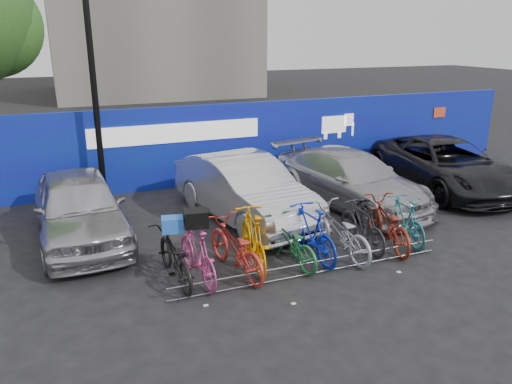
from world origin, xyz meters
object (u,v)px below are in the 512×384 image
car_1 (244,189)px  car_3 (445,165)px  bike_5 (311,232)px  bike_4 (290,242)px  car_0 (79,207)px  lamppost (93,79)px  car_2 (350,179)px  bike_8 (388,224)px  bike_rack (313,268)px  bike_0 (174,256)px  bike_3 (253,239)px  bike_1 (197,253)px  bike_6 (339,231)px  bike_9 (404,220)px  bike_7 (362,226)px  bike_2 (235,248)px

car_1 → car_3: car_1 is taller
bike_5 → bike_4: bearing=3.5°
car_0 → car_1: car_1 is taller
lamppost → car_2: lamppost is taller
car_2 → bike_8: 2.78m
bike_rack → bike_0: 2.61m
bike_3 → bike_0: bearing=8.4°
car_2 → bike_1: bearing=-164.0°
bike_3 → car_1: bearing=-98.7°
bike_4 → bike_8: size_ratio=0.89×
bike_0 → bike_1: 0.43m
bike_5 → car_0: bearing=-36.6°
bike_6 → bike_9: bike_6 is taller
car_2 → bike_7: size_ratio=2.88×
car_2 → bike_8: bearing=-117.9°
bike_rack → bike_4: size_ratio=3.16×
lamppost → bike_1: lamppost is taller
bike_4 → bike_6: 1.10m
bike_4 → bike_7: (1.75, 0.11, 0.05)m
car_0 → bike_5: bearing=-35.5°
bike_1 → bike_8: bearing=174.3°
bike_rack → car_0: size_ratio=1.25×
bike_1 → bike_6: size_ratio=0.89×
bike_1 → bike_4: size_ratio=1.01×
lamppost → bike_2: size_ratio=3.08×
car_1 → bike_2: bearing=-124.5°
bike_5 → bike_9: bike_5 is taller
lamppost → car_2: size_ratio=1.25×
bike_2 → bike_6: bearing=169.4°
car_2 → lamppost: bearing=143.6°
bike_7 → bike_0: bearing=0.2°
bike_rack → car_3: (6.20, 3.48, 0.57)m
bike_rack → bike_0: bike_0 is taller
car_1 → bike_9: size_ratio=2.78×
bike_2 → bike_7: (2.89, 0.09, -0.01)m
lamppost → car_2: bearing=-24.1°
car_3 → bike_3: size_ratio=2.71×
bike_3 → bike_4: 0.74m
bike_8 → car_1: bearing=-39.5°
lamppost → car_2: 7.11m
bike_rack → bike_5: 0.87m
car_3 → bike_4: size_ratio=2.99×
lamppost → car_0: size_ratio=1.36×
car_2 → bike_8: (-0.74, -2.67, -0.19)m
bike_2 → bike_5: (1.64, 0.05, 0.04)m
car_2 → bike_4: 4.04m
car_3 → bike_2: bearing=-152.0°
car_1 → car_2: (2.99, -0.03, -0.07)m
car_2 → bike_7: car_2 is taller
bike_5 → bike_7: bearing=178.2°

